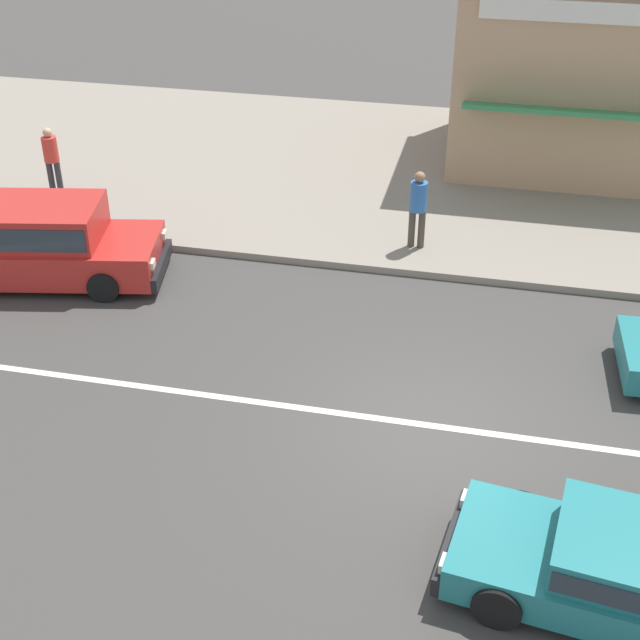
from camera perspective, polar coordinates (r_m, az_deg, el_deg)
ground_plane at (r=13.86m, az=6.96°, el=-6.71°), size 160.00×160.00×0.00m
lane_centre_stripe at (r=13.85m, az=6.97°, el=-6.70°), size 50.40×0.14×0.01m
kerb_strip at (r=22.15m, az=9.82°, el=8.83°), size 68.00×10.00×0.15m
hatchback_teal_0 at (r=11.43m, az=18.53°, el=-14.74°), size 3.91×2.18×1.10m
minivan_red_5 at (r=18.13m, az=-18.16°, el=4.94°), size 5.07×2.64×1.56m
pedestrian_near_clock at (r=18.17m, az=6.30°, el=7.40°), size 0.34×0.34×1.65m
pedestrian_mid_kerb at (r=21.50m, az=-16.82°, el=10.03°), size 0.34×0.34×1.56m
shopfront_mid_block at (r=23.08m, az=16.85°, el=15.23°), size 6.29×5.41×4.62m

